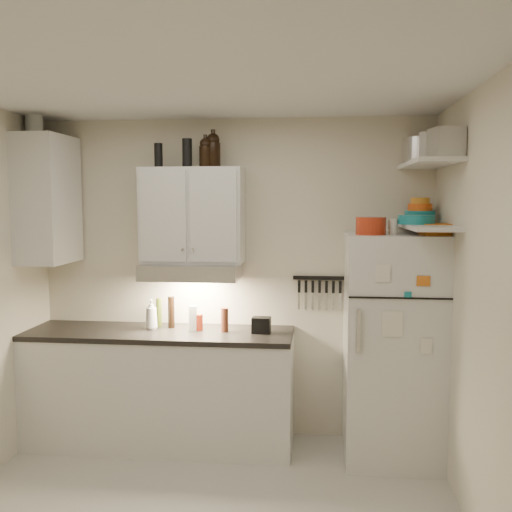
# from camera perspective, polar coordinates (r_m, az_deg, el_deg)

# --- Properties ---
(ceiling) EXTENTS (3.20, 3.00, 0.02)m
(ceiling) POSITION_cam_1_polar(r_m,az_deg,el_deg) (3.25, -6.39, 17.39)
(ceiling) COLOR silver
(ceiling) RESTS_ON ground
(back_wall) EXTENTS (3.20, 0.02, 2.60)m
(back_wall) POSITION_cam_1_polar(r_m,az_deg,el_deg) (4.71, -2.23, -2.28)
(back_wall) COLOR beige
(back_wall) RESTS_ON ground
(right_wall) EXTENTS (0.02, 3.00, 2.60)m
(right_wall) POSITION_cam_1_polar(r_m,az_deg,el_deg) (3.30, 22.47, -6.07)
(right_wall) COLOR beige
(right_wall) RESTS_ON ground
(base_cabinet) EXTENTS (2.10, 0.60, 0.88)m
(base_cabinet) POSITION_cam_1_polar(r_m,az_deg,el_deg) (4.72, -9.55, -13.06)
(base_cabinet) COLOR silver
(base_cabinet) RESTS_ON floor
(countertop) EXTENTS (2.10, 0.62, 0.04)m
(countertop) POSITION_cam_1_polar(r_m,az_deg,el_deg) (4.60, -9.64, -7.62)
(countertop) COLOR black
(countertop) RESTS_ON base_cabinet
(upper_cabinet) EXTENTS (0.80, 0.33, 0.75)m
(upper_cabinet) POSITION_cam_1_polar(r_m,az_deg,el_deg) (4.55, -6.33, 4.05)
(upper_cabinet) COLOR silver
(upper_cabinet) RESTS_ON back_wall
(side_cabinet) EXTENTS (0.33, 0.55, 1.00)m
(side_cabinet) POSITION_cam_1_polar(r_m,az_deg,el_deg) (4.80, -20.12, 5.32)
(side_cabinet) COLOR silver
(side_cabinet) RESTS_ON left_wall
(range_hood) EXTENTS (0.76, 0.46, 0.12)m
(range_hood) POSITION_cam_1_polar(r_m,az_deg,el_deg) (4.52, -6.45, -1.50)
(range_hood) COLOR silver
(range_hood) RESTS_ON back_wall
(fridge) EXTENTS (0.70, 0.68, 1.70)m
(fridge) POSITION_cam_1_polar(r_m,az_deg,el_deg) (4.44, 13.47, -8.84)
(fridge) COLOR silver
(fridge) RESTS_ON floor
(shelf_hi) EXTENTS (0.30, 0.95, 0.03)m
(shelf_hi) POSITION_cam_1_polar(r_m,az_deg,el_deg) (4.21, 16.86, 8.84)
(shelf_hi) COLOR silver
(shelf_hi) RESTS_ON right_wall
(shelf_lo) EXTENTS (0.30, 0.95, 0.03)m
(shelf_lo) POSITION_cam_1_polar(r_m,az_deg,el_deg) (4.20, 16.69, 2.84)
(shelf_lo) COLOR silver
(shelf_lo) RESTS_ON right_wall
(knife_strip) EXTENTS (0.42, 0.02, 0.03)m
(knife_strip) POSITION_cam_1_polar(r_m,az_deg,el_deg) (4.63, 6.33, -2.19)
(knife_strip) COLOR black
(knife_strip) RESTS_ON back_wall
(dutch_oven) EXTENTS (0.27, 0.27, 0.12)m
(dutch_oven) POSITION_cam_1_polar(r_m,az_deg,el_deg) (4.16, 11.41, 2.97)
(dutch_oven) COLOR #A02A12
(dutch_oven) RESTS_ON fridge
(book_stack) EXTENTS (0.21, 0.25, 0.08)m
(book_stack) POSITION_cam_1_polar(r_m,az_deg,el_deg) (4.21, 17.51, 2.56)
(book_stack) COLOR orange
(book_stack) RESTS_ON fridge
(spice_jar) EXTENTS (0.08, 0.08, 0.11)m
(spice_jar) POSITION_cam_1_polar(r_m,az_deg,el_deg) (4.21, 13.54, 2.86)
(spice_jar) COLOR silver
(spice_jar) RESTS_ON fridge
(stock_pot) EXTENTS (0.37, 0.37, 0.20)m
(stock_pot) POSITION_cam_1_polar(r_m,az_deg,el_deg) (4.56, 16.23, 10.03)
(stock_pot) COLOR silver
(stock_pot) RESTS_ON shelf_hi
(tin_a) EXTENTS (0.22, 0.21, 0.19)m
(tin_a) POSITION_cam_1_polar(r_m,az_deg,el_deg) (4.14, 17.37, 10.39)
(tin_a) COLOR #AAAAAD
(tin_a) RESTS_ON shelf_hi
(tin_b) EXTENTS (0.21, 0.21, 0.18)m
(tin_b) POSITION_cam_1_polar(r_m,az_deg,el_deg) (3.86, 18.50, 10.70)
(tin_b) COLOR #AAAAAD
(tin_b) RESTS_ON shelf_hi
(bowl_teal) EXTENTS (0.23, 0.23, 0.09)m
(bowl_teal) POSITION_cam_1_polar(r_m,az_deg,el_deg) (4.48, 16.07, 3.78)
(bowl_teal) COLOR teal
(bowl_teal) RESTS_ON shelf_lo
(bowl_orange) EXTENTS (0.18, 0.18, 0.05)m
(bowl_orange) POSITION_cam_1_polar(r_m,az_deg,el_deg) (4.49, 16.08, 4.71)
(bowl_orange) COLOR #EF5916
(bowl_orange) RESTS_ON bowl_teal
(bowl_yellow) EXTENTS (0.14, 0.14, 0.05)m
(bowl_yellow) POSITION_cam_1_polar(r_m,az_deg,el_deg) (4.49, 16.10, 5.34)
(bowl_yellow) COLOR orange
(bowl_yellow) RESTS_ON bowl_orange
(plates) EXTENTS (0.34, 0.34, 0.06)m
(plates) POSITION_cam_1_polar(r_m,az_deg,el_deg) (4.22, 15.74, 3.52)
(plates) COLOR teal
(plates) RESTS_ON shelf_lo
(growler_a) EXTENTS (0.11, 0.11, 0.23)m
(growler_a) POSITION_cam_1_polar(r_m,az_deg,el_deg) (4.50, -5.08, 10.30)
(growler_a) COLOR black
(growler_a) RESTS_ON upper_cabinet
(growler_b) EXTENTS (0.15, 0.15, 0.27)m
(growler_b) POSITION_cam_1_polar(r_m,az_deg,el_deg) (4.52, -4.31, 10.53)
(growler_b) COLOR black
(growler_b) RESTS_ON upper_cabinet
(thermos_a) EXTENTS (0.09, 0.09, 0.22)m
(thermos_a) POSITION_cam_1_polar(r_m,az_deg,el_deg) (4.50, -6.90, 10.20)
(thermos_a) COLOR black
(thermos_a) RESTS_ON upper_cabinet
(thermos_b) EXTENTS (0.08, 0.08, 0.19)m
(thermos_b) POSITION_cam_1_polar(r_m,az_deg,el_deg) (4.58, -9.73, 9.89)
(thermos_b) COLOR black
(thermos_b) RESTS_ON upper_cabinet
(side_jar) EXTENTS (0.18, 0.18, 0.18)m
(side_jar) POSITION_cam_1_polar(r_m,az_deg,el_deg) (4.86, -21.29, 12.25)
(side_jar) COLOR silver
(side_jar) RESTS_ON side_cabinet
(soap_bottle) EXTENTS (0.13, 0.13, 0.27)m
(soap_bottle) POSITION_cam_1_polar(r_m,az_deg,el_deg) (4.63, -10.42, -5.60)
(soap_bottle) COLOR silver
(soap_bottle) RESTS_ON countertop
(pepper_mill) EXTENTS (0.07, 0.07, 0.19)m
(pepper_mill) POSITION_cam_1_polar(r_m,az_deg,el_deg) (4.48, -3.15, -6.40)
(pepper_mill) COLOR brown
(pepper_mill) RESTS_ON countertop
(oil_bottle) EXTENTS (0.06, 0.06, 0.23)m
(oil_bottle) POSITION_cam_1_polar(r_m,az_deg,el_deg) (4.73, -9.67, -5.57)
(oil_bottle) COLOR #4E6118
(oil_bottle) RESTS_ON countertop
(vinegar_bottle) EXTENTS (0.05, 0.05, 0.26)m
(vinegar_bottle) POSITION_cam_1_polar(r_m,az_deg,el_deg) (4.66, -8.47, -5.58)
(vinegar_bottle) COLOR black
(vinegar_bottle) RESTS_ON countertop
(clear_bottle) EXTENTS (0.08, 0.08, 0.20)m
(clear_bottle) POSITION_cam_1_polar(r_m,az_deg,el_deg) (4.54, -6.33, -6.20)
(clear_bottle) COLOR silver
(clear_bottle) RESTS_ON countertop
(red_jar) EXTENTS (0.07, 0.07, 0.13)m
(red_jar) POSITION_cam_1_polar(r_m,az_deg,el_deg) (4.55, -5.73, -6.62)
(red_jar) COLOR #A02A12
(red_jar) RESTS_ON countertop
(caddy) EXTENTS (0.15, 0.11, 0.12)m
(caddy) POSITION_cam_1_polar(r_m,az_deg,el_deg) (4.45, 0.53, -6.92)
(caddy) COLOR black
(caddy) RESTS_ON countertop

